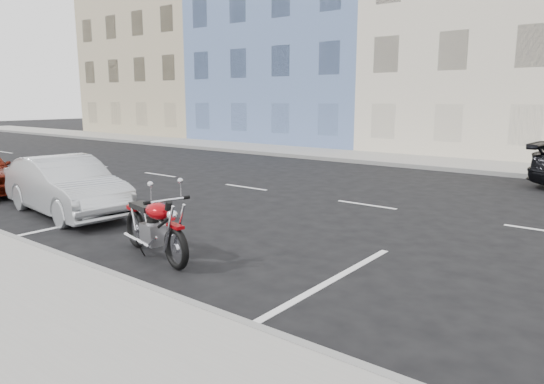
{
  "coord_description": "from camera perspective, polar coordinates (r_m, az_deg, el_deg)",
  "views": [
    {
      "loc": [
        3.43,
        -10.78,
        2.59
      ],
      "look_at": [
        -2.34,
        -3.4,
        0.8
      ],
      "focal_mm": 32.0,
      "sensor_mm": 36.0,
      "label": 1
    }
  ],
  "objects": [
    {
      "name": "curb_far",
      "position": [
        19.84,
        12.59,
        3.29
      ],
      "size": [
        80.0,
        0.12,
        0.16
      ],
      "primitive_type": "cube",
      "color": "gray",
      "rests_on": "ground"
    },
    {
      "name": "bldg_blue",
      "position": [
        32.44,
        5.49,
        17.7
      ],
      "size": [
        12.0,
        12.0,
        13.0
      ],
      "primitive_type": "cube",
      "color": "#5A74A8",
      "rests_on": "ground"
    },
    {
      "name": "bldg_far_west",
      "position": [
        40.14,
        -9.67,
        15.55
      ],
      "size": [
        12.0,
        12.0,
        12.0
      ],
      "primitive_type": "cube",
      "color": "tan",
      "rests_on": "ground"
    },
    {
      "name": "ground",
      "position": [
        11.6,
        19.88,
        -2.73
      ],
      "size": [
        120.0,
        120.0,
        0.0
      ],
      "primitive_type": "plane",
      "color": "black",
      "rests_on": "ground"
    },
    {
      "name": "sidewalk_far",
      "position": [
        21.37,
        14.57,
        3.72
      ],
      "size": [
        80.0,
        3.4,
        0.15
      ],
      "primitive_type": "cube",
      "color": "gray",
      "rests_on": "ground"
    },
    {
      "name": "bldg_cream",
      "position": [
        27.8,
        27.7,
        16.16
      ],
      "size": [
        12.0,
        12.0,
        11.5
      ],
      "primitive_type": "cube",
      "color": "beige",
      "rests_on": "ground"
    },
    {
      "name": "motorcycle",
      "position": [
        7.57,
        -11.14,
        -5.48
      ],
      "size": [
        2.12,
        0.83,
        1.08
      ],
      "rotation": [
        0.0,
        0.0,
        -0.22
      ],
      "color": "black",
      "rests_on": "ground"
    },
    {
      "name": "sedan_silver",
      "position": [
        11.97,
        -23.05,
        0.67
      ],
      "size": [
        4.13,
        1.82,
        1.32
      ],
      "primitive_type": "imported",
      "rotation": [
        0.0,
        0.0,
        1.46
      ],
      "color": "#B8BCC0",
      "rests_on": "ground"
    },
    {
      "name": "curb_near",
      "position": [
        9.57,
        -26.89,
        -5.59
      ],
      "size": [
        80.0,
        0.12,
        0.16
      ],
      "primitive_type": "cube",
      "color": "gray",
      "rests_on": "ground"
    }
  ]
}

